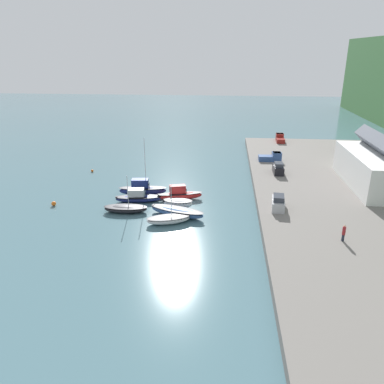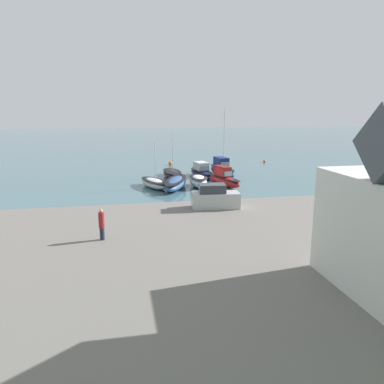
% 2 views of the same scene
% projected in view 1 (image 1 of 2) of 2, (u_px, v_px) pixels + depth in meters
% --- Properties ---
extents(ground_plane, '(320.00, 320.00, 0.00)m').
position_uv_depth(ground_plane, '(180.00, 205.00, 60.06)').
color(ground_plane, '#476B75').
extents(quay_promenade, '(91.07, 31.71, 1.26)m').
position_uv_depth(quay_promenade, '(361.00, 208.00, 57.39)').
color(quay_promenade, slate).
rests_on(quay_promenade, ground_plane).
extents(harbor_clubhouse, '(20.07, 9.69, 8.92)m').
position_uv_depth(harbor_clubhouse, '(379.00, 168.00, 63.96)').
color(harbor_clubhouse, white).
rests_on(harbor_clubhouse, quay_promenade).
extents(moored_boat_0, '(3.55, 7.75, 2.56)m').
position_uv_depth(moored_boat_0, '(179.00, 195.00, 61.84)').
color(moored_boat_0, red).
rests_on(moored_boat_0, ground_plane).
extents(moored_boat_1, '(2.55, 4.74, 1.52)m').
position_uv_depth(moored_boat_1, '(178.00, 203.00, 58.65)').
color(moored_boat_1, silver).
rests_on(moored_boat_1, ground_plane).
extents(moored_boat_2, '(5.03, 8.93, 1.30)m').
position_uv_depth(moored_boat_2, '(177.00, 212.00, 55.83)').
color(moored_boat_2, '#33568E').
rests_on(moored_boat_2, ground_plane).
extents(moored_boat_3, '(4.25, 6.73, 5.87)m').
position_uv_depth(moored_boat_3, '(168.00, 219.00, 53.48)').
color(moored_boat_3, silver).
rests_on(moored_boat_3, ground_plane).
extents(moored_boat_4, '(2.97, 8.36, 9.90)m').
position_uv_depth(moored_boat_4, '(142.00, 189.00, 63.84)').
color(moored_boat_4, navy).
rests_on(moored_boat_4, ground_plane).
extents(moored_boat_5, '(3.34, 7.86, 2.24)m').
position_uv_depth(moored_boat_5, '(138.00, 197.00, 61.08)').
color(moored_boat_5, navy).
rests_on(moored_boat_5, ground_plane).
extents(moored_boat_6, '(2.82, 6.80, 5.87)m').
position_uv_depth(moored_boat_6, '(126.00, 209.00, 57.23)').
color(moored_boat_6, black).
rests_on(moored_boat_6, ground_plane).
extents(parked_car_0, '(4.36, 2.20, 2.16)m').
position_uv_depth(parked_car_0, '(278.00, 203.00, 55.23)').
color(parked_car_0, '#B7B7BC').
rests_on(parked_car_0, quay_promenade).
extents(parked_car_1, '(4.20, 1.80, 2.16)m').
position_uv_depth(parked_car_1, '(278.00, 169.00, 71.29)').
color(parked_car_1, black).
rests_on(parked_car_1, quay_promenade).
extents(pickup_truck_0, '(4.76, 2.07, 1.90)m').
position_uv_depth(pickup_truck_0, '(280.00, 138.00, 96.57)').
color(pickup_truck_0, maroon).
rests_on(pickup_truck_0, quay_promenade).
extents(pickup_truck_1, '(2.10, 4.78, 1.90)m').
position_uv_depth(pickup_truck_1, '(272.00, 157.00, 79.40)').
color(pickup_truck_1, '#2D4C84').
rests_on(pickup_truck_1, quay_promenade).
extents(person_on_quay, '(0.40, 0.40, 2.14)m').
position_uv_depth(person_on_quay, '(344.00, 233.00, 45.67)').
color(person_on_quay, '#232838').
rests_on(person_on_quay, quay_promenade).
extents(mooring_buoy_0, '(0.51, 0.51, 0.51)m').
position_uv_depth(mooring_buoy_0, '(92.00, 171.00, 76.47)').
color(mooring_buoy_0, orange).
rests_on(mooring_buoy_0, ground_plane).
extents(mooring_buoy_1, '(0.72, 0.72, 0.72)m').
position_uv_depth(mooring_buoy_1, '(54.00, 204.00, 59.64)').
color(mooring_buoy_1, orange).
rests_on(mooring_buoy_1, ground_plane).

